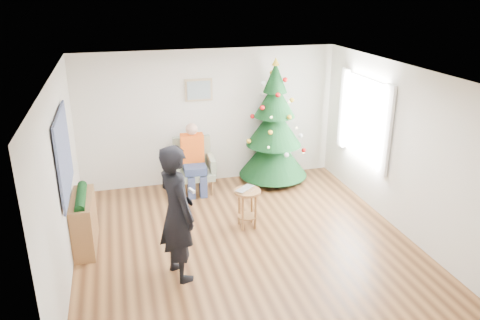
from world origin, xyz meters
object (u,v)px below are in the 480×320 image
object	(u,v)px
armchair	(194,172)
standing_man	(177,213)
stool	(247,208)
christmas_tree	(274,127)
console	(84,223)

from	to	relation	value
armchair	standing_man	distance (m)	2.85
stool	armchair	distance (m)	1.75
christmas_tree	stool	world-z (taller)	christmas_tree
standing_man	console	size ratio (longest dim) A/B	1.87
christmas_tree	armchair	size ratio (longest dim) A/B	2.44
christmas_tree	armchair	bearing A→B (deg)	-176.96
armchair	console	size ratio (longest dim) A/B	1.00
console	stool	bearing A→B (deg)	0.80
christmas_tree	console	xyz separation A→B (m)	(-3.53, -1.70, -0.70)
armchair	christmas_tree	bearing A→B (deg)	5.67
standing_man	console	xyz separation A→B (m)	(-1.25, 1.10, -0.53)
christmas_tree	console	bearing A→B (deg)	-154.36
christmas_tree	console	distance (m)	3.98
stool	standing_man	size ratio (longest dim) A/B	0.34
console	christmas_tree	bearing A→B (deg)	27.28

